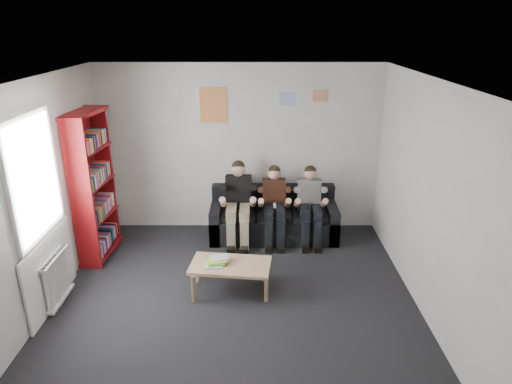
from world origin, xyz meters
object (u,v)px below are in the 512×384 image
(coffee_table, at_px, (230,267))
(person_middle, at_px, (274,206))
(person_left, at_px, (238,204))
(bookshelf, at_px, (93,186))
(person_right, at_px, (310,206))
(sofa, at_px, (273,219))

(coffee_table, relative_size, person_middle, 0.84)
(person_left, bearing_deg, bookshelf, -166.56)
(person_middle, bearing_deg, bookshelf, -171.70)
(bookshelf, bearing_deg, person_right, 13.33)
(coffee_table, xyz_separation_m, person_right, (1.16, 1.47, 0.24))
(bookshelf, distance_m, person_right, 3.23)
(sofa, height_order, coffee_table, sofa)
(bookshelf, height_order, person_right, bookshelf)
(bookshelf, distance_m, coffee_table, 2.37)
(person_left, relative_size, person_right, 1.07)
(person_left, bearing_deg, person_middle, 2.47)
(person_left, bearing_deg, person_right, 2.29)
(bookshelf, bearing_deg, sofa, 18.86)
(bookshelf, relative_size, coffee_table, 2.14)
(sofa, xyz_separation_m, bookshelf, (-2.61, -0.60, 0.79))
(coffee_table, xyz_separation_m, person_middle, (0.61, 1.47, 0.25))
(coffee_table, relative_size, person_right, 0.84)
(sofa, bearing_deg, bookshelf, -166.96)
(bookshelf, height_order, coffee_table, bookshelf)
(coffee_table, distance_m, person_left, 1.49)
(person_right, bearing_deg, person_left, -176.78)
(sofa, xyz_separation_m, person_left, (-0.56, -0.19, 0.35))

